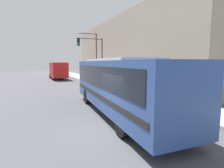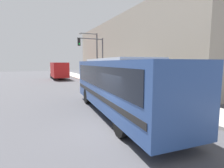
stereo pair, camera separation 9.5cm
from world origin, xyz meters
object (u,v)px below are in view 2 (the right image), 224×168
Objects in this scene: city_bus at (118,82)px; traffic_light_pole at (95,53)px; street_lamp at (94,53)px; fire_hydrant at (140,92)px; parking_meter at (112,80)px; delivery_truck at (59,70)px.

traffic_light_pole is at bearing 81.32° from city_bus.
traffic_light_pole is at bearing -108.43° from street_lamp.
fire_hydrant is 9.45m from traffic_light_pole.
parking_meter is at bearing -88.60° from street_lamp.
fire_hydrant is at bearing -84.02° from traffic_light_pole.
delivery_truck is at bearing 99.71° from fire_hydrant.
fire_hydrant is 0.13× the size of traffic_light_pole.
delivery_truck is 12.87m from traffic_light_pole.
fire_hydrant is at bearing -80.29° from delivery_truck.
parking_meter is at bearing -76.81° from delivery_truck.
fire_hydrant is at bearing -89.32° from street_lamp.
city_bus is at bearing -138.97° from fire_hydrant.
fire_hydrant is (3.60, -21.03, -1.08)m from delivery_truck.
street_lamp reaches higher than fire_hydrant.
parking_meter is at bearing -73.26° from traffic_light_pole.
fire_hydrant is 0.63× the size of parking_meter.
street_lamp is at bearing 71.57° from traffic_light_pole.
city_bus is 1.86× the size of traffic_light_pole.
fire_hydrant is 5.68m from parking_meter.
street_lamp is (3.53, 14.22, 2.37)m from city_bus.
traffic_light_pole is 0.86× the size of street_lamp.
delivery_truck is 10.43× the size of fire_hydrant.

